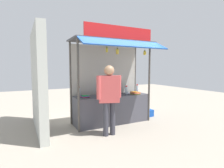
% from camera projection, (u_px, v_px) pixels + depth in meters
% --- Properties ---
extents(ground_plane, '(20.00, 20.00, 0.00)m').
position_uv_depth(ground_plane, '(112.00, 122.00, 5.57)').
color(ground_plane, '#9E9384').
extents(stall_counter, '(2.33, 0.69, 0.86)m').
position_uv_depth(stall_counter, '(112.00, 109.00, 5.53)').
color(stall_counter, '#4C4C56').
rests_on(stall_counter, ground).
extents(stall_structure, '(2.53, 1.53, 2.86)m').
position_uv_depth(stall_structure, '(110.00, 67.00, 5.51)').
color(stall_structure, '#4C4742').
rests_on(stall_structure, ground).
extents(water_bottle_far_left, '(0.08, 0.08, 0.27)m').
position_uv_depth(water_bottle_far_left, '(127.00, 90.00, 5.75)').
color(water_bottle_far_left, silver).
rests_on(water_bottle_far_left, stall_counter).
extents(water_bottle_back_right, '(0.08, 0.08, 0.29)m').
position_uv_depth(water_bottle_back_right, '(137.00, 89.00, 6.06)').
color(water_bottle_back_right, silver).
rests_on(water_bottle_back_right, stall_counter).
extents(water_bottle_front_left, '(0.08, 0.08, 0.30)m').
position_uv_depth(water_bottle_front_left, '(79.00, 92.00, 5.21)').
color(water_bottle_front_left, silver).
rests_on(water_bottle_front_left, stall_counter).
extents(water_bottle_far_right, '(0.07, 0.07, 0.27)m').
position_uv_depth(water_bottle_far_right, '(104.00, 91.00, 5.56)').
color(water_bottle_far_right, silver).
rests_on(water_bottle_far_right, stall_counter).
extents(water_bottle_left, '(0.07, 0.07, 0.25)m').
position_uv_depth(water_bottle_left, '(126.00, 89.00, 5.99)').
color(water_bottle_left, silver).
rests_on(water_bottle_left, stall_counter).
extents(magazine_stack_mid_right, '(0.23, 0.25, 0.06)m').
position_uv_depth(magazine_stack_mid_right, '(85.00, 97.00, 5.06)').
color(magazine_stack_mid_right, black).
rests_on(magazine_stack_mid_right, stall_counter).
extents(magazine_stack_rear_center, '(0.26, 0.28, 0.08)m').
position_uv_depth(magazine_stack_rear_center, '(135.00, 93.00, 5.68)').
color(magazine_stack_rear_center, orange).
rests_on(magazine_stack_rear_center, stall_counter).
extents(banana_bunch_inner_right, '(0.10, 0.10, 0.28)m').
position_uv_depth(banana_bunch_inner_right, '(145.00, 53.00, 5.38)').
color(banana_bunch_inner_right, '#332D23').
extents(banana_bunch_rightmost, '(0.11, 0.11, 0.30)m').
position_uv_depth(banana_bunch_rightmost, '(117.00, 51.00, 4.95)').
color(banana_bunch_rightmost, '#332D23').
extents(banana_bunch_leftmost, '(0.08, 0.08, 0.25)m').
position_uv_depth(banana_bunch_leftmost, '(107.00, 50.00, 4.80)').
color(banana_bunch_leftmost, '#332D23').
extents(vendor_person, '(0.67, 0.37, 1.77)m').
position_uv_depth(vendor_person, '(109.00, 94.00, 4.43)').
color(vendor_person, '#383842').
rests_on(vendor_person, ground).
extents(plastic_crate, '(0.36, 0.36, 0.24)m').
position_uv_depth(plastic_crate, '(147.00, 113.00, 6.30)').
color(plastic_crate, '#194CB2').
rests_on(plastic_crate, ground).
extents(neighbour_wall, '(0.20, 2.40, 2.71)m').
position_uv_depth(neighbour_wall, '(38.00, 81.00, 4.76)').
color(neighbour_wall, '#B6BAB2').
rests_on(neighbour_wall, ground).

